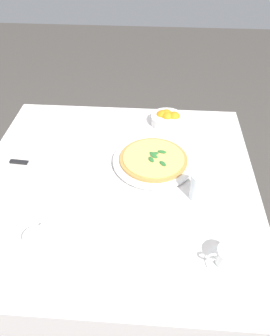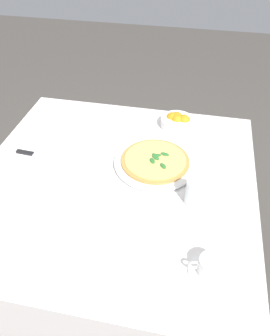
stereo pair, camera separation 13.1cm
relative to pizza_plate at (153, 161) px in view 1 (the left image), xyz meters
The scene contains 10 objects.
ground_plane 0.76m from the pizza_plate, 140.78° to the right, with size 8.00×8.00×0.00m, color #4C4742.
dining_table 0.23m from the pizza_plate, 140.78° to the right, with size 1.08×1.08×0.72m.
pizza_plate is the anchor object (origin of this frame).
pizza 0.01m from the pizza_plate, 15.93° to the left, with size 0.28×0.28×0.02m.
coffee_cup_center_back 0.56m from the pizza_plate, 128.41° to the right, with size 0.13×0.13×0.06m.
coffee_cup_right_edge 0.51m from the pizza_plate, 62.44° to the right, with size 0.13×0.13×0.06m.
water_glass_left_edge 0.25m from the pizza_plate, 46.57° to the right, with size 0.07×0.07×0.10m.
napkin_folded 0.49m from the pizza_plate, behind, with size 0.22×0.14×0.02m.
dinner_knife 0.49m from the pizza_plate, behind, with size 0.20×0.03×0.01m.
citrus_bowl 0.30m from the pizza_plate, 79.39° to the left, with size 0.15×0.15×0.07m.
Camera 1 is at (0.14, -0.93, 1.61)m, focal length 35.63 mm.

